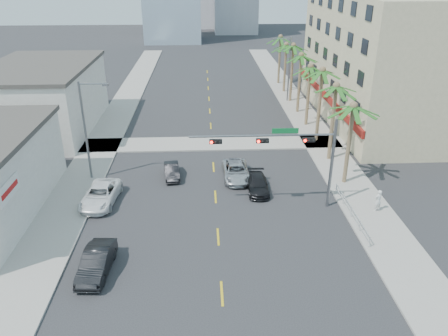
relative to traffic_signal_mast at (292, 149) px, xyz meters
name	(u,v)px	position (x,y,z in m)	size (l,w,h in m)	color
ground	(220,272)	(-5.78, -7.95, -5.06)	(260.00, 260.00, 0.00)	#262628
sidewalk_right	(325,148)	(6.22, 12.05, -4.99)	(4.00, 120.00, 0.15)	gray
sidewalk_left	(97,153)	(-17.78, 12.05, -4.99)	(4.00, 120.00, 0.15)	gray
sidewalk_cross	(212,143)	(-5.78, 14.05, -4.99)	(80.00, 4.00, 0.15)	gray
building_right	(391,59)	(16.21, 22.05, 2.43)	(15.25, 28.00, 15.00)	tan
building_left_far	(43,99)	(-25.28, 20.05, -1.46)	(11.00, 18.00, 7.20)	beige
traffic_signal_mast	(292,149)	(0.00, 0.00, 0.00)	(11.12, 0.54, 7.20)	slate
palm_tree_0	(354,107)	(5.82, 4.05, 2.02)	(4.80, 4.80, 7.80)	brown
palm_tree_1	(336,87)	(5.82, 9.25, 2.37)	(4.80, 4.80, 8.16)	brown
palm_tree_2	(323,71)	(5.82, 14.45, 2.72)	(4.80, 4.80, 8.52)	brown
palm_tree_3	(311,67)	(5.82, 19.65, 2.02)	(4.80, 4.80, 7.80)	brown
palm_tree_4	(301,56)	(5.82, 24.85, 2.37)	(4.80, 4.80, 8.16)	brown
palm_tree_5	(293,46)	(5.82, 30.05, 2.72)	(4.80, 4.80, 8.52)	brown
palm_tree_6	(286,45)	(5.82, 35.25, 2.02)	(4.80, 4.80, 7.80)	brown
palm_tree_7	(281,37)	(5.82, 40.45, 2.37)	(4.80, 4.80, 8.16)	brown
streetlight_left	(87,126)	(-16.78, 6.05, 0.00)	(2.55, 0.25, 9.00)	slate
streetlight_right	(288,66)	(5.21, 30.05, 0.00)	(2.55, 0.25, 9.00)	slate
guardrail	(351,211)	(4.52, -1.95, -4.39)	(0.08, 8.08, 1.00)	silver
car_parked_mid	(97,262)	(-13.58, -7.54, -4.31)	(1.60, 4.59, 1.51)	black
car_parked_far	(101,195)	(-15.18, 1.49, -4.32)	(2.47, 5.35, 1.49)	white
car_lane_left	(172,171)	(-9.66, 6.04, -4.45)	(1.29, 3.70, 1.22)	black
car_lane_center	(236,171)	(-3.78, 5.50, -4.36)	(2.33, 5.06, 1.41)	silver
car_lane_right	(258,184)	(-2.11, 2.95, -4.44)	(1.75, 4.31, 1.25)	black
pedestrian	(378,201)	(6.84, -1.12, -4.01)	(0.66, 0.43, 1.81)	silver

